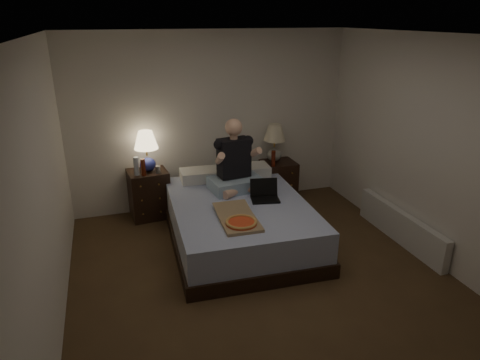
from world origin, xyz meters
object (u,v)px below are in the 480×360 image
object	(u,v)px
nightstand_right	(278,182)
radiator	(400,227)
lamp_right	(274,143)
person	(235,155)
beer_bottle_right	(273,159)
laptop	(265,191)
pizza_box	(241,223)
water_bottle	(136,166)
nightstand_left	(149,194)
beer_bottle_left	(143,167)
soda_can	(158,170)
bed	(239,221)
lamp_left	(147,151)

from	to	relation	value
nightstand_right	radiator	distance (m)	1.91
lamp_right	person	world-z (taller)	person
beer_bottle_right	laptop	xyz separation A→B (m)	(-0.47, -0.91, -0.09)
beer_bottle_right	pizza_box	distance (m)	1.78
water_bottle	laptop	bearing A→B (deg)	-34.92
lamp_right	water_bottle	world-z (taller)	lamp_right
beer_bottle_right	nightstand_left	bearing A→B (deg)	173.17
water_bottle	beer_bottle_left	size ratio (longest dim) A/B	1.09
beer_bottle_right	radiator	world-z (taller)	beer_bottle_right
soda_can	person	xyz separation A→B (m)	(0.92, -0.55, 0.28)
bed	lamp_left	xyz separation A→B (m)	(-0.97, 1.07, 0.69)
bed	nightstand_left	bearing A→B (deg)	135.16
bed	person	xyz separation A→B (m)	(0.08, 0.40, 0.73)
nightstand_right	lamp_right	bearing A→B (deg)	130.29
nightstand_left	beer_bottle_left	distance (m)	0.48
beer_bottle_left	laptop	bearing A→B (deg)	-35.40
soda_can	pizza_box	size ratio (longest dim) A/B	0.13
bed	lamp_left	size ratio (longest dim) A/B	3.82
bed	nightstand_left	xyz separation A→B (m)	(-0.98, 1.07, 0.07)
person	radiator	world-z (taller)	person
lamp_left	beer_bottle_right	bearing A→B (deg)	-6.89
lamp_right	person	distance (m)	1.05
bed	lamp_left	world-z (taller)	lamp_left
soda_can	person	world-z (taller)	person
lamp_left	water_bottle	size ratio (longest dim) A/B	2.24
radiator	bed	bearing A→B (deg)	162.00
nightstand_right	laptop	xyz separation A→B (m)	(-0.62, -1.06, 0.34)
lamp_left	lamp_right	bearing A→B (deg)	0.00
lamp_right	person	bearing A→B (deg)	-140.27
nightstand_right	laptop	size ratio (longest dim) A/B	1.85
nightstand_left	pizza_box	distance (m)	1.90
beer_bottle_left	nightstand_right	bearing A→B (deg)	2.76
beer_bottle_right	bed	bearing A→B (deg)	-132.51
lamp_left	laptop	distance (m)	1.74
lamp_right	radiator	bearing A→B (deg)	-58.71
lamp_right	pizza_box	distance (m)	2.04
nightstand_left	soda_can	size ratio (longest dim) A/B	6.73
lamp_left	lamp_right	world-z (taller)	lamp_left
bed	water_bottle	bearing A→B (deg)	142.35
water_bottle	lamp_right	bearing A→B (deg)	3.36
beer_bottle_right	pizza_box	world-z (taller)	beer_bottle_right
lamp_right	laptop	world-z (taller)	lamp_right
nightstand_left	nightstand_right	world-z (taller)	nightstand_left
nightstand_left	beer_bottle_left	world-z (taller)	beer_bottle_left
lamp_left	soda_can	bearing A→B (deg)	-46.38
beer_bottle_left	pizza_box	xyz separation A→B (m)	(0.87, -1.55, -0.21)
nightstand_right	beer_bottle_left	size ratio (longest dim) A/B	2.73
laptop	radiator	xyz separation A→B (m)	(1.60, -0.57, -0.45)
nightstand_left	person	world-z (taller)	person
beer_bottle_left	water_bottle	bearing A→B (deg)	153.75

